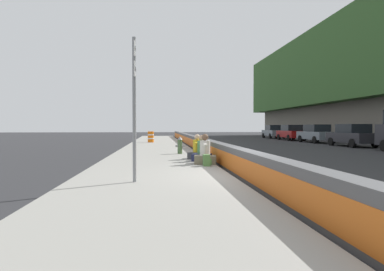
{
  "coord_description": "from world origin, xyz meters",
  "views": [
    {
      "loc": [
        -9.3,
        2.53,
        1.53
      ],
      "look_at": [
        7.23,
        0.85,
        1.08
      ],
      "focal_mm": 31.25,
      "sensor_mm": 36.0,
      "label": 1
    }
  ],
  "objects_px": {
    "backpack": "(207,160)",
    "parked_car_midline": "(316,134)",
    "seated_person_rear": "(197,151)",
    "construction_barrel": "(151,137)",
    "parked_car_fourth": "(352,135)",
    "parked_car_far": "(291,132)",
    "seated_person_foreground": "(205,154)",
    "seated_person_middle": "(202,153)",
    "parked_car_farther": "(274,132)",
    "route_sign_post": "(134,99)",
    "fire_hydrant": "(180,145)"
  },
  "relations": [
    {
      "from": "seated_person_rear",
      "to": "construction_barrel",
      "type": "relative_size",
      "value": 1.11
    },
    {
      "from": "backpack",
      "to": "seated_person_foreground",
      "type": "bearing_deg",
      "value": -2.98
    },
    {
      "from": "parked_car_farther",
      "to": "parked_car_fourth",
      "type": "bearing_deg",
      "value": 179.34
    },
    {
      "from": "seated_person_foreground",
      "to": "seated_person_middle",
      "type": "bearing_deg",
      "value": -0.68
    },
    {
      "from": "seated_person_rear",
      "to": "parked_car_midline",
      "type": "height_order",
      "value": "parked_car_midline"
    },
    {
      "from": "seated_person_middle",
      "to": "parked_car_fourth",
      "type": "distance_m",
      "value": 16.66
    },
    {
      "from": "seated_person_foreground",
      "to": "parked_car_fourth",
      "type": "height_order",
      "value": "parked_car_fourth"
    },
    {
      "from": "route_sign_post",
      "to": "seated_person_foreground",
      "type": "distance_m",
      "value": 4.84
    },
    {
      "from": "backpack",
      "to": "parked_car_fourth",
      "type": "xyz_separation_m",
      "value": [
        12.28,
        -12.92,
        0.53
      ]
    },
    {
      "from": "parked_car_fourth",
      "to": "parked_car_far",
      "type": "height_order",
      "value": "same"
    },
    {
      "from": "fire_hydrant",
      "to": "parked_car_midline",
      "type": "xyz_separation_m",
      "value": [
        13.02,
        -13.65,
        0.27
      ]
    },
    {
      "from": "backpack",
      "to": "parked_car_midline",
      "type": "distance_m",
      "value": 22.5
    },
    {
      "from": "route_sign_post",
      "to": "fire_hydrant",
      "type": "distance_m",
      "value": 8.81
    },
    {
      "from": "fire_hydrant",
      "to": "parked_car_far",
      "type": "xyz_separation_m",
      "value": [
        18.58,
        -13.51,
        0.27
      ]
    },
    {
      "from": "seated_person_foreground",
      "to": "seated_person_middle",
      "type": "relative_size",
      "value": 1.07
    },
    {
      "from": "construction_barrel",
      "to": "parked_car_farther",
      "type": "xyz_separation_m",
      "value": [
        12.45,
        -15.48,
        0.24
      ]
    },
    {
      "from": "parked_car_fourth",
      "to": "parked_car_far",
      "type": "bearing_deg",
      "value": 0.07
    },
    {
      "from": "route_sign_post",
      "to": "seated_person_foreground",
      "type": "height_order",
      "value": "route_sign_post"
    },
    {
      "from": "parked_car_fourth",
      "to": "route_sign_post",
      "type": "bearing_deg",
      "value": 135.48
    },
    {
      "from": "seated_person_foreground",
      "to": "fire_hydrant",
      "type": "bearing_deg",
      "value": 7.9
    },
    {
      "from": "seated_person_foreground",
      "to": "parked_car_fourth",
      "type": "bearing_deg",
      "value": -48.06
    },
    {
      "from": "fire_hydrant",
      "to": "parked_car_midline",
      "type": "height_order",
      "value": "parked_car_midline"
    },
    {
      "from": "route_sign_post",
      "to": "seated_person_rear",
      "type": "distance_m",
      "value": 6.47
    },
    {
      "from": "fire_hydrant",
      "to": "seated_person_rear",
      "type": "relative_size",
      "value": 0.83
    },
    {
      "from": "seated_person_middle",
      "to": "parked_car_fourth",
      "type": "xyz_separation_m",
      "value": [
        10.57,
        -12.87,
        0.4
      ]
    },
    {
      "from": "seated_person_foreground",
      "to": "seated_person_middle",
      "type": "distance_m",
      "value": 1.01
    },
    {
      "from": "seated_person_middle",
      "to": "backpack",
      "type": "height_order",
      "value": "seated_person_middle"
    },
    {
      "from": "fire_hydrant",
      "to": "parked_car_farther",
      "type": "bearing_deg",
      "value": -28.88
    },
    {
      "from": "fire_hydrant",
      "to": "parked_car_farther",
      "type": "height_order",
      "value": "parked_car_farther"
    },
    {
      "from": "seated_person_middle",
      "to": "parked_car_far",
      "type": "bearing_deg",
      "value": -30.1
    },
    {
      "from": "fire_hydrant",
      "to": "construction_barrel",
      "type": "relative_size",
      "value": 0.93
    },
    {
      "from": "seated_person_rear",
      "to": "construction_barrel",
      "type": "distance_m",
      "value": 15.31
    },
    {
      "from": "fire_hydrant",
      "to": "parked_car_farther",
      "type": "distance_m",
      "value": 28.44
    },
    {
      "from": "route_sign_post",
      "to": "parked_car_far",
      "type": "relative_size",
      "value": 0.8
    },
    {
      "from": "seated_person_rear",
      "to": "parked_car_far",
      "type": "height_order",
      "value": "parked_car_far"
    },
    {
      "from": "seated_person_foreground",
      "to": "construction_barrel",
      "type": "distance_m",
      "value": 17.22
    },
    {
      "from": "parked_car_far",
      "to": "parked_car_farther",
      "type": "height_order",
      "value": "same"
    },
    {
      "from": "backpack",
      "to": "parked_car_fourth",
      "type": "relative_size",
      "value": 0.09
    },
    {
      "from": "route_sign_post",
      "to": "seated_person_rear",
      "type": "relative_size",
      "value": 3.41
    },
    {
      "from": "fire_hydrant",
      "to": "parked_car_far",
      "type": "distance_m",
      "value": 22.97
    },
    {
      "from": "parked_car_fourth",
      "to": "parked_car_far",
      "type": "distance_m",
      "value": 11.61
    },
    {
      "from": "parked_car_fourth",
      "to": "parked_car_farther",
      "type": "bearing_deg",
      "value": -0.66
    },
    {
      "from": "seated_person_rear",
      "to": "parked_car_fourth",
      "type": "relative_size",
      "value": 0.23
    },
    {
      "from": "seated_person_foreground",
      "to": "seated_person_rear",
      "type": "bearing_deg",
      "value": 2.03
    },
    {
      "from": "backpack",
      "to": "parked_car_fourth",
      "type": "distance_m",
      "value": 17.83
    },
    {
      "from": "route_sign_post",
      "to": "parked_car_fourth",
      "type": "relative_size",
      "value": 0.8
    },
    {
      "from": "parked_car_far",
      "to": "seated_person_foreground",
      "type": "bearing_deg",
      "value": 150.97
    },
    {
      "from": "backpack",
      "to": "parked_car_farther",
      "type": "bearing_deg",
      "value": -23.49
    },
    {
      "from": "seated_person_middle",
      "to": "construction_barrel",
      "type": "relative_size",
      "value": 1.1
    },
    {
      "from": "seated_person_foreground",
      "to": "route_sign_post",
      "type": "bearing_deg",
      "value": 149.14
    }
  ]
}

